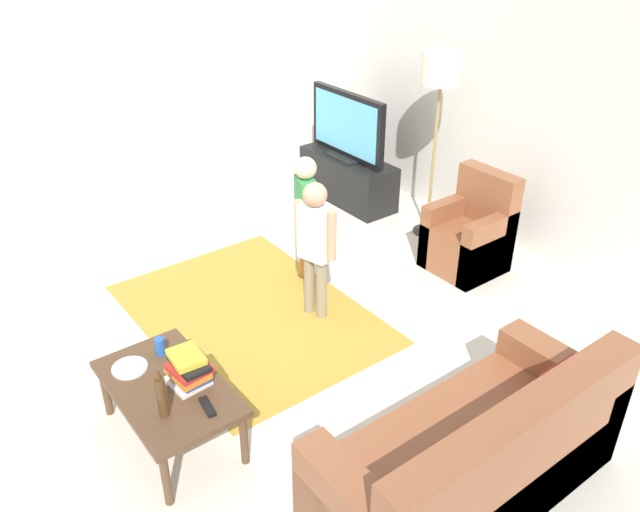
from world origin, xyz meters
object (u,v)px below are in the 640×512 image
object	(u,v)px
tv	(347,126)
soda_can	(160,346)
child_near_tv	(306,209)
plate	(130,368)
child_center	(315,238)
coffee_table	(168,391)
book_stack	(188,369)
bottle	(162,397)
tv_remote	(207,407)
floor_lamp	(441,79)
tv_stand	(348,179)
armchair	(471,237)
couch	(479,463)

from	to	relation	value
tv	soda_can	xyz separation A→B (m)	(1.82, -3.02, -0.37)
child_near_tv	tv	bearing A→B (deg)	129.41
soda_can	plate	size ratio (longest dim) A/B	0.55
soda_can	plate	xyz separation A→B (m)	(0.02, -0.22, -0.05)
child_center	coffee_table	size ratio (longest dim) A/B	1.15
book_stack	bottle	xyz separation A→B (m)	(0.17, -0.24, 0.04)
book_stack	tv_remote	size ratio (longest dim) A/B	1.61
bottle	child_near_tv	bearing A→B (deg)	123.30
floor_lamp	tv_remote	xyz separation A→B (m)	(1.35, -3.19, -1.11)
tv_stand	floor_lamp	bearing A→B (deg)	7.92
tv	bottle	size ratio (longest dim) A/B	3.49
floor_lamp	bottle	bearing A→B (deg)	-69.83
armchair	child_near_tv	size ratio (longest dim) A/B	0.78
tv_stand	tv	size ratio (longest dim) A/B	1.09
tv_stand	bottle	xyz separation A→B (m)	(2.34, -3.26, 0.31)
child_center	plate	bearing A→B (deg)	-80.55
bottle	plate	distance (m)	0.52
couch	armchair	size ratio (longest dim) A/B	2.00
child_center	soda_can	size ratio (longest dim) A/B	9.62
tv_stand	floor_lamp	size ratio (longest dim) A/B	0.67
tv_stand	child_near_tv	world-z (taller)	child_near_tv
tv_stand	plate	size ratio (longest dim) A/B	5.45
book_stack	plate	distance (m)	0.42
tv_stand	plate	distance (m)	3.75
tv_stand	child_center	xyz separation A→B (m)	(1.57, -1.61, 0.45)
couch	tv_remote	distance (m)	1.55
armchair	plate	bearing A→B (deg)	-89.28
couch	armchair	world-z (taller)	armchair
tv	tv_remote	size ratio (longest dim) A/B	6.47
tv	floor_lamp	bearing A→B (deg)	8.99
child_center	tv_remote	xyz separation A→B (m)	(0.87, -1.42, -0.26)
couch	tv_remote	xyz separation A→B (m)	(-1.14, -1.04, 0.14)
coffee_table	child_near_tv	bearing A→B (deg)	120.01
coffee_table	tv_remote	distance (m)	0.34
armchair	child_center	bearing A→B (deg)	-98.44
couch	floor_lamp	bearing A→B (deg)	139.26
book_stack	bottle	distance (m)	0.30
coffee_table	tv_remote	bearing A→B (deg)	17.35
couch	tv_remote	bearing A→B (deg)	-137.77
tv_remote	armchair	bearing A→B (deg)	109.95
couch	child_center	size ratio (longest dim) A/B	1.56
child_center	tv_remote	bearing A→B (deg)	-58.49
child_center	bottle	size ratio (longest dim) A/B	3.66
child_near_tv	soda_can	distance (m)	1.85
coffee_table	book_stack	bearing A→B (deg)	66.57
couch	coffee_table	world-z (taller)	couch
floor_lamp	bottle	world-z (taller)	floor_lamp
couch	child_near_tv	distance (m)	2.61
coffee_table	soda_can	distance (m)	0.33
plate	tv_stand	bearing A→B (deg)	119.53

